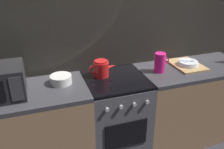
# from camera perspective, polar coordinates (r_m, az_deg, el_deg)

# --- Properties ---
(back_wall) EXTENTS (3.60, 0.05, 2.40)m
(back_wall) POSITION_cam_1_polar(r_m,az_deg,el_deg) (2.52, -1.55, 8.25)
(back_wall) COLOR #A39989
(back_wall) RESTS_ON ground_plane
(counter_left) EXTENTS (1.20, 0.60, 0.90)m
(counter_left) POSITION_cam_1_polar(r_m,az_deg,el_deg) (2.48, -19.72, -13.32)
(counter_left) COLOR #997251
(counter_left) RESTS_ON ground_plane
(stove_unit) EXTENTS (0.60, 0.63, 0.90)m
(stove_unit) POSITION_cam_1_polar(r_m,az_deg,el_deg) (2.57, 0.85, -10.03)
(stove_unit) COLOR #4C4C51
(stove_unit) RESTS_ON ground_plane
(counter_right) EXTENTS (1.20, 0.60, 0.90)m
(counter_right) POSITION_cam_1_polar(r_m,az_deg,el_deg) (2.95, 17.62, -6.29)
(counter_right) COLOR #997251
(counter_right) RESTS_ON ground_plane
(kettle) EXTENTS (0.28, 0.15, 0.17)m
(kettle) POSITION_cam_1_polar(r_m,az_deg,el_deg) (2.36, -2.55, 1.41)
(kettle) COLOR red
(kettle) RESTS_ON stove_unit
(mixing_bowl) EXTENTS (0.20, 0.20, 0.08)m
(mixing_bowl) POSITION_cam_1_polar(r_m,az_deg,el_deg) (2.29, -12.00, -1.15)
(mixing_bowl) COLOR silver
(mixing_bowl) RESTS_ON counter_left
(pitcher) EXTENTS (0.16, 0.11, 0.20)m
(pitcher) POSITION_cam_1_polar(r_m,az_deg,el_deg) (2.50, 11.29, 2.80)
(pitcher) COLOR #E5197A
(pitcher) RESTS_ON counter_right
(dish_pile) EXTENTS (0.30, 0.40, 0.07)m
(dish_pile) POSITION_cam_1_polar(r_m,az_deg,el_deg) (2.74, 17.38, 2.36)
(dish_pile) COLOR tan
(dish_pile) RESTS_ON counter_right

